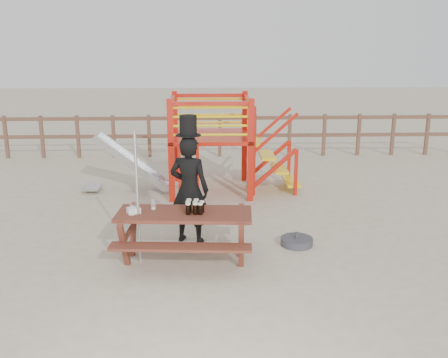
% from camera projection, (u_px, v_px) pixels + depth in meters
% --- Properties ---
extents(ground, '(60.00, 60.00, 0.00)m').
position_uv_depth(ground, '(201.00, 257.00, 7.57)').
color(ground, beige).
rests_on(ground, ground).
extents(back_fence, '(15.09, 0.09, 1.20)m').
position_uv_depth(back_fence, '(202.00, 131.00, 14.13)').
color(back_fence, brown).
rests_on(back_fence, ground).
extents(playground_fort, '(4.71, 1.84, 2.10)m').
position_uv_depth(playground_fort, '(207.00, 143.00, 10.75)').
color(playground_fort, red).
rests_on(playground_fort, ground).
extents(picnic_table, '(2.05, 1.49, 0.76)m').
position_uv_depth(picnic_table, '(185.00, 230.00, 7.33)').
color(picnic_table, brown).
rests_on(picnic_table, ground).
extents(man_with_hat, '(0.74, 0.60, 2.07)m').
position_uv_depth(man_with_hat, '(189.00, 187.00, 7.95)').
color(man_with_hat, black).
rests_on(man_with_hat, ground).
extents(metal_pole, '(0.04, 0.04, 1.97)m').
position_uv_depth(metal_pole, '(138.00, 199.00, 7.14)').
color(metal_pole, '#B2B2B7').
rests_on(metal_pole, ground).
extents(parasol_base, '(0.52, 0.52, 0.22)m').
position_uv_depth(parasol_base, '(297.00, 241.00, 8.02)').
color(parasol_base, '#3A3A3F').
rests_on(parasol_base, ground).
extents(paper_bag, '(0.22, 0.20, 0.08)m').
position_uv_depth(paper_bag, '(134.00, 210.00, 7.22)').
color(paper_bag, white).
rests_on(paper_bag, picnic_table).
extents(stout_pints, '(0.27, 0.27, 0.17)m').
position_uv_depth(stout_pints, '(194.00, 207.00, 7.23)').
color(stout_pints, black).
rests_on(stout_pints, picnic_table).
extents(empty_glasses, '(0.35, 0.31, 0.15)m').
position_uv_depth(empty_glasses, '(141.00, 207.00, 7.28)').
color(empty_glasses, silver).
rests_on(empty_glasses, picnic_table).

